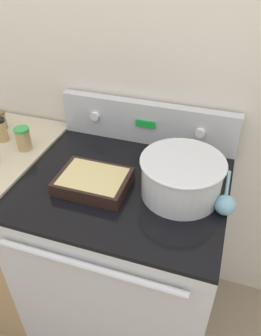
# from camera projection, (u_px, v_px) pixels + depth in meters

# --- Properties ---
(kitchen_wall) EXTENTS (8.00, 0.05, 2.50)m
(kitchen_wall) POSITION_uv_depth(u_px,v_px,m) (153.00, 65.00, 1.38)
(kitchen_wall) COLOR beige
(kitchen_wall) RESTS_ON ground_plane
(stove_range) EXTENTS (0.81, 0.72, 0.91)m
(stove_range) POSITION_uv_depth(u_px,v_px,m) (125.00, 255.00, 1.56)
(stove_range) COLOR #BCBCC1
(stove_range) RESTS_ON ground_plane
(control_panel) EXTENTS (0.81, 0.07, 0.20)m
(control_panel) POSITION_uv_depth(u_px,v_px,m) (147.00, 123.00, 1.48)
(control_panel) COLOR #BCBCC1
(control_panel) RESTS_ON stove_range
(side_counter) EXTENTS (0.53, 0.69, 0.92)m
(side_counter) POSITION_uv_depth(u_px,v_px,m) (6.00, 222.00, 1.73)
(side_counter) COLOR tan
(side_counter) RESTS_ON ground_plane
(mixing_bowl) EXTENTS (0.31, 0.31, 0.15)m
(mixing_bowl) POSITION_uv_depth(u_px,v_px,m) (182.00, 175.00, 1.18)
(mixing_bowl) COLOR silver
(mixing_bowl) RESTS_ON stove_range
(casserole_dish) EXTENTS (0.27, 0.20, 0.05)m
(casserole_dish) POSITION_uv_depth(u_px,v_px,m) (93.00, 181.00, 1.25)
(casserole_dish) COLOR black
(casserole_dish) RESTS_ON stove_range
(ladle) EXTENTS (0.07, 0.28, 0.07)m
(ladle) POSITION_uv_depth(u_px,v_px,m) (225.00, 203.00, 1.14)
(ladle) COLOR #7AB2C6
(ladle) RESTS_ON stove_range
(spice_jar_green_cap) EXTENTS (0.07, 0.07, 0.10)m
(spice_jar_green_cap) POSITION_uv_depth(u_px,v_px,m) (23.00, 139.00, 1.43)
(spice_jar_green_cap) COLOR tan
(spice_jar_green_cap) RESTS_ON side_counter
(spice_jar_black_cap) EXTENTS (0.05, 0.05, 0.11)m
(spice_jar_black_cap) POSITION_uv_depth(u_px,v_px,m) (1.00, 130.00, 1.49)
(spice_jar_black_cap) COLOR tan
(spice_jar_black_cap) RESTS_ON side_counter
(spice_jar_brown_cap) EXTENTS (0.05, 0.05, 0.09)m
(spice_jar_brown_cap) POSITION_uv_depth(u_px,v_px,m) (1.00, 120.00, 1.58)
(spice_jar_brown_cap) COLOR gray
(spice_jar_brown_cap) RESTS_ON side_counter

